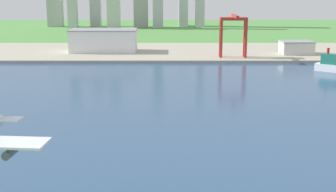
{
  "coord_description": "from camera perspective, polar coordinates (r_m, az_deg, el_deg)",
  "views": [
    {
      "loc": [
        8.69,
        -2.88,
        66.98
      ],
      "look_at": [
        8.74,
        179.95,
        24.86
      ],
      "focal_mm": 50.45,
      "sensor_mm": 36.0,
      "label": 1
    }
  ],
  "objects": [
    {
      "name": "ground_plane",
      "position": [
        310.32,
        -1.62,
        0.5
      ],
      "size": [
        2400.0,
        2400.0,
        0.0
      ],
      "primitive_type": "plane",
      "color": "#529144"
    },
    {
      "name": "water_bay",
      "position": [
        252.08,
        -1.99,
        -2.43
      ],
      "size": [
        840.0,
        360.0,
        0.15
      ],
      "primitive_type": "cube",
      "color": "#2D4C70",
      "rests_on": "ground"
    },
    {
      "name": "industrial_pier",
      "position": [
        497.32,
        -1.02,
        5.38
      ],
      "size": [
        840.0,
        140.0,
        2.5
      ],
      "primitive_type": "cube",
      "color": "#A8A28D",
      "rests_on": "ground"
    },
    {
      "name": "ferry_boat",
      "position": [
        406.09,
        19.51,
        3.5
      ],
      "size": [
        33.42,
        27.61,
        19.05
      ],
      "color": "white",
      "rests_on": "water_bay"
    },
    {
      "name": "port_crane_red",
      "position": [
        449.0,
        7.91,
        8.28
      ],
      "size": [
        25.37,
        34.08,
        40.19
      ],
      "color": "#B72D23",
      "rests_on": "industrial_pier"
    },
    {
      "name": "warehouse_main",
      "position": [
        492.8,
        -7.78,
        6.68
      ],
      "size": [
        67.8,
        36.6,
        22.89
      ],
      "color": "white",
      "rests_on": "industrial_pier"
    },
    {
      "name": "warehouse_annex",
      "position": [
        488.18,
        15.23,
        5.69
      ],
      "size": [
        30.81,
        24.93,
        12.78
      ],
      "color": "silver",
      "rests_on": "industrial_pier"
    }
  ]
}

